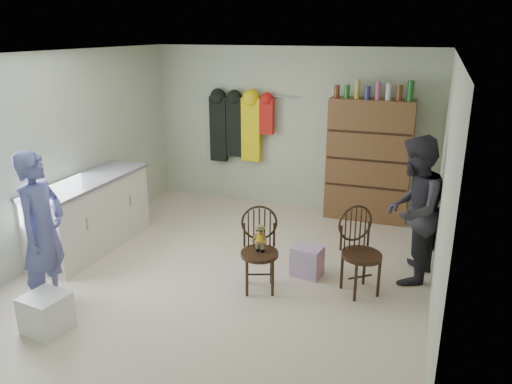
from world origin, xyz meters
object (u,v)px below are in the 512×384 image
at_px(dresser, 369,160).
at_px(counter, 90,214).
at_px(chair_far, 359,247).
at_px(chair_front, 260,245).

bearing_deg(dresser, counter, -144.32).
xyz_separation_m(chair_far, dresser, (-0.23, 2.26, 0.40)).
bearing_deg(chair_far, dresser, 56.57).
bearing_deg(counter, chair_far, 0.68).
height_order(chair_front, chair_far, chair_far).
height_order(chair_front, dresser, dresser).
bearing_deg(dresser, chair_far, -84.10).
xyz_separation_m(chair_front, chair_far, (1.03, 0.30, -0.00)).
relative_size(chair_far, dresser, 0.46).
distance_m(chair_far, dresser, 2.30).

